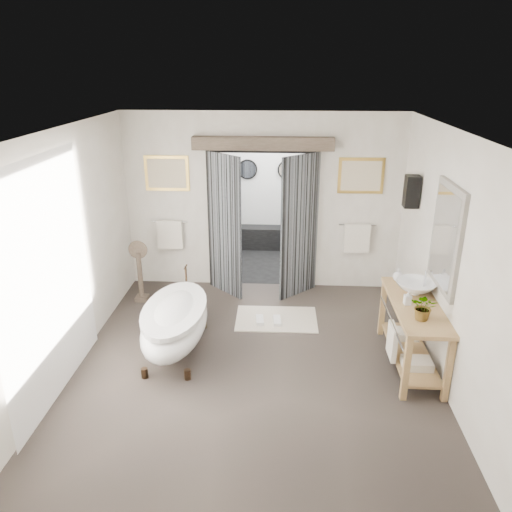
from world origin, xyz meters
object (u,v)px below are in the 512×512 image
clawfoot_tub (175,322)px  rug (276,319)px  vanity (411,329)px  basin (416,288)px

clawfoot_tub → rug: bearing=35.9°
vanity → rug: 2.06m
clawfoot_tub → vanity: size_ratio=1.12×
clawfoot_tub → vanity: (2.99, -0.14, 0.08)m
vanity → basin: basin is taller
basin → clawfoot_tub: bearing=167.2°
basin → vanity: bearing=-120.0°
rug → vanity: bearing=-32.8°
rug → basin: (1.76, -0.80, 0.93)m
clawfoot_tub → basin: 3.11m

